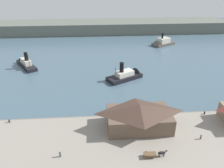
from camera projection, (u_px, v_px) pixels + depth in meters
ground_plane at (127, 111)px, 77.24m from camera, size 320.00×320.00×0.00m
quay_promenade at (139, 158)px, 57.36m from camera, size 110.00×36.00×1.20m
seawall_edge at (128, 116)px, 73.80m from camera, size 110.00×0.80×1.00m
ferry_shed_west_terminal at (139, 116)px, 66.15m from camera, size 18.70×11.37×7.55m
horse_cart at (154, 154)px, 56.54m from camera, size 5.86×1.58×1.87m
pedestrian_near_east_shed at (60, 154)px, 56.63m from camera, size 0.43×0.43×1.76m
pedestrian_near_west_shed at (201, 137)px, 62.63m from camera, size 0.38×0.38×1.52m
mooring_post_center_east at (9, 121)px, 69.51m from camera, size 0.44×0.44×0.90m
mooring_post_west at (205, 113)px, 73.54m from camera, size 0.44×0.44×0.90m
ferry_outer_harbor at (161, 43)px, 143.57m from camera, size 16.73×13.12×9.93m
ferry_departing_north at (128, 75)px, 100.31m from camera, size 17.68×13.45×10.00m
ferry_approaching_west at (25, 63)px, 113.12m from camera, size 13.87×18.00×9.24m
far_headland at (108, 27)px, 173.49m from camera, size 180.00×24.00×8.00m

